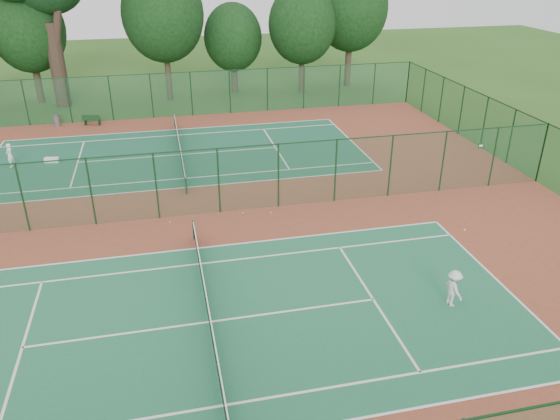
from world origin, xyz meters
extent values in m
plane|color=#2D581B|center=(0.00, 0.00, 0.00)|extent=(120.00, 120.00, 0.00)
cube|color=brown|center=(0.00, 0.00, 0.01)|extent=(40.00, 36.00, 0.01)
cube|color=#216B46|center=(0.00, -9.00, 0.01)|extent=(23.77, 10.97, 0.01)
cube|color=#1D5E40|center=(0.00, 9.00, 0.01)|extent=(23.77, 10.97, 0.01)
cube|color=#1B5336|center=(0.00, 18.00, 1.75)|extent=(40.00, 0.02, 3.50)
cube|color=#153B1D|center=(0.00, 18.00, 3.46)|extent=(40.00, 0.05, 0.05)
cube|color=#194B2F|center=(20.00, 0.00, 1.75)|extent=(0.02, 36.00, 3.50)
cube|color=#12321C|center=(20.00, 0.00, 3.46)|extent=(0.05, 36.00, 0.05)
cube|color=#164427|center=(0.00, 0.00, 1.75)|extent=(40.00, 0.02, 3.50)
cube|color=#163D1E|center=(0.00, 0.00, 3.46)|extent=(40.00, 0.05, 0.05)
cylinder|color=#13361F|center=(0.00, -2.60, 0.49)|extent=(0.10, 0.10, 0.97)
cube|color=black|center=(0.00, -9.00, 0.48)|extent=(0.02, 12.80, 0.85)
cube|color=white|center=(0.00, -9.00, 0.92)|extent=(0.04, 12.80, 0.06)
cylinder|color=#163E25|center=(0.00, 2.60, 0.49)|extent=(0.10, 0.10, 0.97)
cylinder|color=#163E25|center=(0.00, 15.40, 0.49)|extent=(0.10, 0.10, 0.97)
cube|color=black|center=(0.00, 9.00, 0.48)|extent=(0.02, 12.80, 0.85)
cube|color=silver|center=(0.00, 9.00, 0.92)|extent=(0.04, 12.80, 0.06)
imported|color=silver|center=(9.18, -9.98, 0.77)|extent=(0.68, 1.04, 1.51)
imported|color=white|center=(-10.27, 9.09, 0.77)|extent=(0.53, 0.64, 1.51)
cylinder|color=slate|center=(-8.69, 17.37, 0.44)|extent=(0.53, 0.53, 0.87)
cube|color=black|center=(-6.64, 17.17, 0.21)|extent=(0.17, 0.37, 0.41)
cube|color=black|center=(-5.60, 16.86, 0.21)|extent=(0.17, 0.37, 0.41)
cube|color=black|center=(-6.12, 17.01, 0.43)|extent=(1.41, 0.74, 0.05)
cube|color=black|center=(-6.17, 16.84, 0.64)|extent=(1.31, 0.42, 0.41)
cube|color=white|center=(-7.99, 9.37, 0.17)|extent=(0.90, 0.47, 0.32)
sphere|color=#C4E535|center=(2.66, -0.46, 0.05)|extent=(0.07, 0.07, 0.07)
sphere|color=#D4F138|center=(4.05, -0.74, 0.05)|extent=(0.08, 0.08, 0.08)
sphere|color=#D0E936|center=(-1.05, -0.63, 0.04)|extent=(0.06, 0.06, 0.06)
cylinder|color=#31221B|center=(-8.90, 23.26, 3.40)|extent=(1.25, 1.25, 6.79)
cylinder|color=#31221B|center=(-9.91, 23.60, 8.49)|extent=(2.30, 0.68, 6.75)
camera|label=1|loc=(-0.99, -25.29, 12.50)|focal=35.00mm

